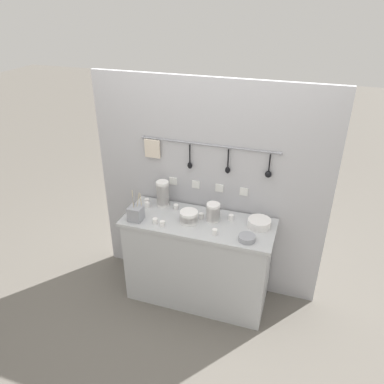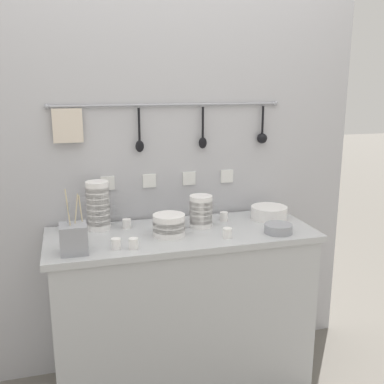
# 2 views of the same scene
# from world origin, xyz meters

# --- Properties ---
(ground_plane) EXTENTS (20.00, 20.00, 0.00)m
(ground_plane) POSITION_xyz_m (0.00, 0.00, 0.00)
(ground_plane) COLOR #666059
(counter) EXTENTS (1.30, 0.51, 0.84)m
(counter) POSITION_xyz_m (0.00, 0.00, 0.42)
(counter) COLOR #B7BABC
(counter) RESTS_ON ground
(back_wall) EXTENTS (2.10, 0.09, 1.99)m
(back_wall) POSITION_xyz_m (-0.00, 0.29, 1.00)
(back_wall) COLOR #B2B2B7
(back_wall) RESTS_ON ground
(bowl_stack_nested_right) EXTENTS (0.15, 0.15, 0.10)m
(bowl_stack_nested_right) POSITION_xyz_m (-0.07, -0.04, 0.90)
(bowl_stack_nested_right) COLOR white
(bowl_stack_nested_right) RESTS_ON counter
(bowl_stack_back_corner) EXTENTS (0.12, 0.12, 0.16)m
(bowl_stack_back_corner) POSITION_xyz_m (0.11, 0.06, 0.93)
(bowl_stack_back_corner) COLOR white
(bowl_stack_back_corner) RESTS_ON counter
(bowl_stack_short_front) EXTENTS (0.11, 0.11, 0.24)m
(bowl_stack_short_front) POSITION_xyz_m (-0.39, 0.15, 0.97)
(bowl_stack_short_front) COLOR white
(bowl_stack_short_front) RESTS_ON counter
(plate_stack) EXTENTS (0.19, 0.19, 0.07)m
(plate_stack) POSITION_xyz_m (0.50, 0.09, 0.88)
(plate_stack) COLOR white
(plate_stack) RESTS_ON counter
(steel_mixing_bowl) EXTENTS (0.14, 0.14, 0.04)m
(steel_mixing_bowl) POSITION_xyz_m (0.45, -0.14, 0.87)
(steel_mixing_bowl) COLOR #93969E
(steel_mixing_bowl) RESTS_ON counter
(cutlery_caddy) EXTENTS (0.11, 0.11, 0.28)m
(cutlery_caddy) POSITION_xyz_m (-0.51, -0.14, 0.91)
(cutlery_caddy) COLOR #93969E
(cutlery_caddy) RESTS_ON counter
(cup_edge_far) EXTENTS (0.04, 0.04, 0.05)m
(cup_edge_far) POSITION_xyz_m (0.01, 0.05, 0.87)
(cup_edge_far) COLOR white
(cup_edge_far) RESTS_ON counter
(cup_beside_plates) EXTENTS (0.04, 0.04, 0.05)m
(cup_beside_plates) POSITION_xyz_m (-0.25, 0.13, 0.87)
(cup_beside_plates) COLOR white
(cup_beside_plates) RESTS_ON counter
(cup_mid_row) EXTENTS (0.04, 0.04, 0.05)m
(cup_mid_row) POSITION_xyz_m (-0.34, -0.15, 0.87)
(cup_mid_row) COLOR white
(cup_mid_row) RESTS_ON counter
(cup_edge_near) EXTENTS (0.04, 0.04, 0.05)m
(cup_edge_near) POSITION_xyz_m (0.18, -0.14, 0.87)
(cup_edge_near) COLOR white
(cup_edge_near) RESTS_ON counter
(cup_by_caddy) EXTENTS (0.04, 0.04, 0.05)m
(cup_by_caddy) POSITION_xyz_m (0.26, 0.11, 0.87)
(cup_by_caddy) COLOR white
(cup_by_caddy) RESTS_ON counter
(cup_front_right) EXTENTS (0.04, 0.04, 0.05)m
(cup_front_right) POSITION_xyz_m (-0.54, 0.14, 0.87)
(cup_front_right) COLOR white
(cup_front_right) RESTS_ON counter
(cup_front_left) EXTENTS (0.04, 0.04, 0.05)m
(cup_front_left) POSITION_xyz_m (-0.51, 0.09, 0.87)
(cup_front_left) COLOR white
(cup_front_left) RESTS_ON counter
(cup_back_right) EXTENTS (0.04, 0.04, 0.05)m
(cup_back_right) POSITION_xyz_m (-0.26, -0.17, 0.87)
(cup_back_right) COLOR white
(cup_back_right) RESTS_ON counter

